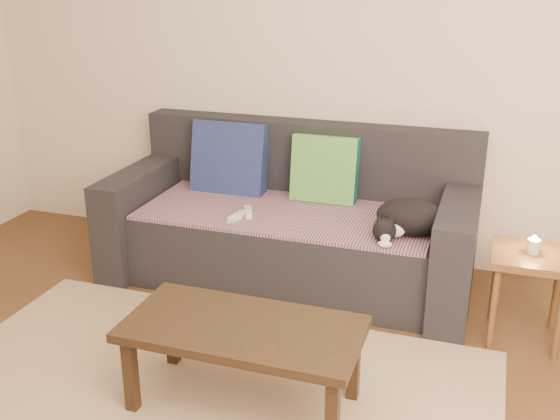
{
  "coord_description": "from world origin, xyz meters",
  "views": [
    {
      "loc": [
        1.08,
        -1.87,
        1.75
      ],
      "look_at": [
        0.05,
        1.2,
        0.55
      ],
      "focal_mm": 42.0,
      "sensor_mm": 36.0,
      "label": 1
    }
  ],
  "objects": [
    {
      "name": "back_wall",
      "position": [
        0.0,
        2.0,
        1.3
      ],
      "size": [
        4.5,
        0.04,
        2.6
      ],
      "primitive_type": "cube",
      "color": "beige",
      "rests_on": "ground"
    },
    {
      "name": "wii_remote_a",
      "position": [
        -0.19,
        1.35,
        0.46
      ],
      "size": [
        0.09,
        0.15,
        0.03
      ],
      "primitive_type": "cube",
      "rotation": [
        0.0,
        0.0,
        1.98
      ],
      "color": "white",
      "rests_on": "throw_blanket"
    },
    {
      "name": "rug",
      "position": [
        0.0,
        0.15,
        0.01
      ],
      "size": [
        2.5,
        1.8,
        0.01
      ],
      "primitive_type": "cube",
      "color": "tan",
      "rests_on": "ground"
    },
    {
      "name": "candle",
      "position": [
        1.32,
        1.24,
        0.5
      ],
      "size": [
        0.06,
        0.06,
        0.09
      ],
      "color": "beige",
      "rests_on": "side_table"
    },
    {
      "name": "coffee_table",
      "position": [
        0.2,
        0.29,
        0.34
      ],
      "size": [
        0.97,
        0.49,
        0.39
      ],
      "color": "#332413",
      "rests_on": "rug"
    },
    {
      "name": "throw_blanket",
      "position": [
        0.0,
        1.48,
        0.43
      ],
      "size": [
        1.66,
        0.74,
        0.02
      ],
      "primitive_type": "cube",
      "color": "#372444",
      "rests_on": "sofa"
    },
    {
      "name": "cat",
      "position": [
        0.7,
        1.35,
        0.53
      ],
      "size": [
        0.45,
        0.43,
        0.19
      ],
      "rotation": [
        0.0,
        0.0,
        0.39
      ],
      "color": "black",
      "rests_on": "throw_blanket"
    },
    {
      "name": "wii_remote_b",
      "position": [
        -0.22,
        1.27,
        0.46
      ],
      "size": [
        0.06,
        0.15,
        0.03
      ],
      "primitive_type": "cube",
      "rotation": [
        0.0,
        0.0,
        1.4
      ],
      "color": "white",
      "rests_on": "throw_blanket"
    },
    {
      "name": "sofa",
      "position": [
        0.0,
        1.57,
        0.31
      ],
      "size": [
        2.1,
        0.94,
        0.87
      ],
      "color": "#232328",
      "rests_on": "ground"
    },
    {
      "name": "side_table",
      "position": [
        1.32,
        1.24,
        0.38
      ],
      "size": [
        0.37,
        0.37,
        0.46
      ],
      "color": "brown",
      "rests_on": "ground"
    },
    {
      "name": "cushion_green",
      "position": [
        0.15,
        1.74,
        0.63
      ],
      "size": [
        0.39,
        0.16,
        0.4
      ],
      "primitive_type": "cube",
      "rotation": [
        -0.15,
        0.0,
        0.0
      ],
      "color": "#0D5854",
      "rests_on": "throw_blanket"
    },
    {
      "name": "cushion_navy",
      "position": [
        -0.46,
        1.74,
        0.63
      ],
      "size": [
        0.47,
        0.22,
        0.48
      ],
      "primitive_type": "cube",
      "rotation": [
        -0.22,
        0.0,
        0.0
      ],
      "color": "#111A48",
      "rests_on": "throw_blanket"
    }
  ]
}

